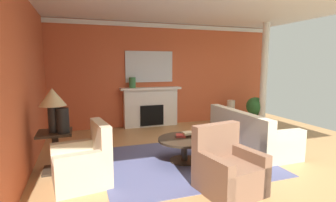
% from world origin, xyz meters
% --- Properties ---
extents(ground_plane, '(8.49, 8.49, 0.00)m').
position_xyz_m(ground_plane, '(0.00, 0.00, 0.00)').
color(ground_plane, tan).
extents(wall_fireplace, '(7.13, 0.12, 3.04)m').
position_xyz_m(wall_fireplace, '(0.00, 3.00, 1.52)').
color(wall_fireplace, '#C65633').
rests_on(wall_fireplace, ground_plane).
extents(wall_window, '(0.12, 6.47, 3.04)m').
position_xyz_m(wall_window, '(-3.32, 0.30, 1.52)').
color(wall_window, '#C65633').
rests_on(wall_window, ground_plane).
extents(ceiling_panel, '(7.13, 6.47, 0.06)m').
position_xyz_m(ceiling_panel, '(0.00, 0.30, 3.07)').
color(ceiling_panel, white).
extents(crown_moulding, '(7.13, 0.08, 0.12)m').
position_xyz_m(crown_moulding, '(0.00, 2.92, 2.96)').
color(crown_moulding, white).
extents(area_rug, '(3.05, 2.52, 0.01)m').
position_xyz_m(area_rug, '(-0.59, -0.19, 0.01)').
color(area_rug, '#4C517A').
rests_on(area_rug, ground_plane).
extents(fireplace, '(1.80, 0.35, 1.17)m').
position_xyz_m(fireplace, '(-0.44, 2.79, 0.55)').
color(fireplace, white).
rests_on(fireplace, ground_plane).
extents(mantel_mirror, '(1.43, 0.04, 0.91)m').
position_xyz_m(mantel_mirror, '(-0.44, 2.91, 1.77)').
color(mantel_mirror, silver).
extents(sofa, '(0.91, 2.10, 0.85)m').
position_xyz_m(sofa, '(1.07, 0.08, 0.30)').
color(sofa, '#BCB299').
rests_on(sofa, ground_plane).
extents(armchair_near_window, '(0.91, 0.91, 0.95)m').
position_xyz_m(armchair_near_window, '(-2.41, -0.54, 0.31)').
color(armchair_near_window, '#C1B293').
rests_on(armchair_near_window, ground_plane).
extents(armchair_facing_fireplace, '(0.93, 0.93, 0.95)m').
position_xyz_m(armchair_facing_fireplace, '(-0.43, -1.47, 0.31)').
color(armchair_facing_fireplace, brown).
rests_on(armchair_facing_fireplace, ground_plane).
extents(coffee_table, '(1.00, 1.00, 0.45)m').
position_xyz_m(coffee_table, '(-0.59, -0.19, 0.34)').
color(coffee_table, '#2D2319').
rests_on(coffee_table, ground_plane).
extents(side_table, '(0.56, 0.56, 0.70)m').
position_xyz_m(side_table, '(-2.86, 0.12, 0.40)').
color(side_table, '#2D2319').
rests_on(side_table, ground_plane).
extents(table_lamp, '(0.44, 0.44, 0.75)m').
position_xyz_m(table_lamp, '(-2.86, 0.12, 1.22)').
color(table_lamp, black).
rests_on(table_lamp, side_table).
extents(vase_on_side_table, '(0.20, 0.20, 0.42)m').
position_xyz_m(vase_on_side_table, '(-2.71, 0.00, 0.91)').
color(vase_on_side_table, black).
rests_on(vase_on_side_table, side_table).
extents(vase_tall_corner, '(0.25, 0.25, 0.71)m').
position_xyz_m(vase_tall_corner, '(2.12, 2.49, 0.35)').
color(vase_tall_corner, beige).
rests_on(vase_tall_corner, ground_plane).
extents(vase_mantel_left, '(0.19, 0.19, 0.31)m').
position_xyz_m(vase_mantel_left, '(-0.99, 2.74, 1.32)').
color(vase_mantel_left, '#33703D').
rests_on(vase_mantel_left, fireplace).
extents(book_red_cover, '(0.23, 0.22, 0.05)m').
position_xyz_m(book_red_cover, '(-0.61, -0.06, 0.47)').
color(book_red_cover, maroon).
rests_on(book_red_cover, coffee_table).
extents(book_art_folio, '(0.26, 0.19, 0.04)m').
position_xyz_m(book_art_folio, '(-0.44, -0.08, 0.52)').
color(book_art_folio, tan).
rests_on(book_art_folio, coffee_table).
extents(potted_plant, '(0.56, 0.56, 0.83)m').
position_xyz_m(potted_plant, '(2.72, 2.05, 0.49)').
color(potted_plant, '#333333').
rests_on(potted_plant, ground_plane).
extents(column_white, '(0.20, 0.20, 3.04)m').
position_xyz_m(column_white, '(2.79, 1.81, 1.52)').
color(column_white, white).
rests_on(column_white, ground_plane).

